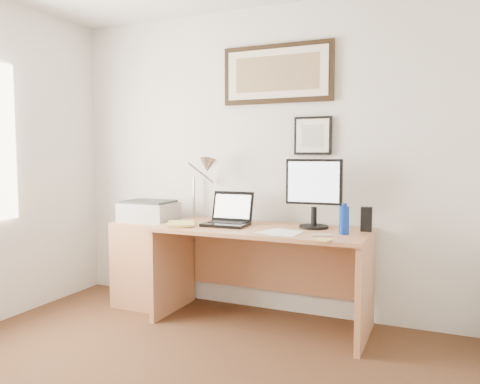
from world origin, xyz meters
The scene contains 17 objects.
wall_back centered at (0.00, 2.00, 1.25)m, with size 3.50×0.02×2.50m, color silver.
side_cabinet centered at (-0.92, 1.68, 0.36)m, with size 0.50×0.40×0.73m, color #AC6F48.
water_bottle centered at (0.78, 1.59, 0.85)m, with size 0.07×0.07×0.20m, color #0C2F9F.
bottle_cap centered at (0.78, 1.59, 0.96)m, with size 0.04×0.04×0.02m, color #0C2F9F.
speaker centered at (0.90, 1.78, 0.84)m, with size 0.08×0.07×0.18m, color black.
paper_sheet_a centered at (0.31, 1.50, 0.75)m, with size 0.19×0.27×0.00m, color white.
paper_sheet_b centered at (0.40, 1.46, 0.75)m, with size 0.19×0.27×0.00m, color white.
sticky_pad centered at (0.71, 1.29, 0.76)m, with size 0.08×0.08×0.01m, color #E7CF6D.
marker_pen centered at (0.66, 1.46, 0.76)m, with size 0.02×0.02×0.14m, color white.
book centered at (-0.56, 1.44, 0.76)m, with size 0.21×0.28×0.02m, color #D4BE63.
desk centered at (0.15, 1.72, 0.51)m, with size 1.60×0.70×0.75m.
laptop centered at (-0.13, 1.65, 0.81)m, with size 0.35×0.30×0.26m.
lcd_monitor centered at (0.52, 1.76, 1.04)m, with size 0.42×0.22×0.52m.
printer centered at (-0.91, 1.69, 0.82)m, with size 0.44×0.34×0.18m.
desk_lamp centered at (-0.41, 1.81, 1.19)m, with size 0.29×0.27×0.53m.
picture_large centered at (0.15, 1.97, 1.95)m, with size 0.92×0.04×0.47m.
picture_small centered at (0.45, 1.97, 1.45)m, with size 0.30×0.03×0.30m.
Camera 1 is at (1.40, -1.64, 1.31)m, focal length 35.00 mm.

